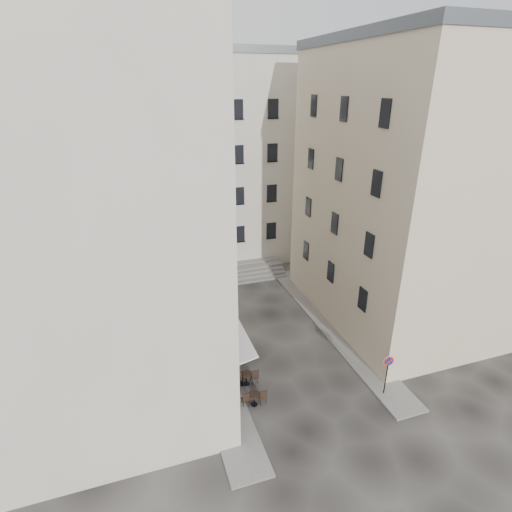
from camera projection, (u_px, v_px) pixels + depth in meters
name	position (u px, v px, depth m)	size (l,w,h in m)	color
ground	(288.00, 364.00, 24.57)	(90.00, 90.00, 0.00)	black
sidewalk_left	(203.00, 340.00, 26.73)	(2.00, 22.00, 0.12)	slate
sidewalk_right	(330.00, 324.00, 28.46)	(2.00, 18.00, 0.12)	slate
building_left	(79.00, 203.00, 20.07)	(12.20, 16.20, 20.60)	#BEB2A2
building_right	(416.00, 189.00, 26.96)	(12.20, 14.20, 18.60)	#C8B394
building_back	(203.00, 160.00, 37.15)	(18.20, 10.20, 18.60)	#BEB2A2
cafe_storefront	(215.00, 342.00, 23.45)	(1.74, 7.30, 3.50)	#430B09
stone_steps	(234.00, 273.00, 35.37)	(9.00, 3.15, 0.80)	#62605D
bollard_near	(242.00, 378.00, 22.55)	(0.12, 0.12, 0.98)	black
bollard_mid	(227.00, 343.00, 25.60)	(0.12, 0.12, 0.98)	black
bollard_far	(215.00, 316.00, 28.65)	(0.12, 0.12, 0.98)	black
no_parking_sign	(388.00, 368.00, 21.40)	(0.58, 0.14, 2.56)	black
bistro_table_a	(254.00, 398.00, 21.23)	(1.33, 0.62, 0.93)	black
bistro_table_b	(246.00, 377.00, 22.69)	(1.38, 0.65, 0.97)	black
bistro_table_c	(237.00, 348.00, 25.17)	(1.36, 0.64, 0.96)	black
bistro_table_d	(225.00, 345.00, 25.63)	(1.19, 0.56, 0.84)	black
bistro_table_e	(215.00, 330.00, 27.19)	(1.18, 0.55, 0.83)	black
pedestrian	(235.00, 356.00, 23.77)	(0.66, 0.43, 1.80)	black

